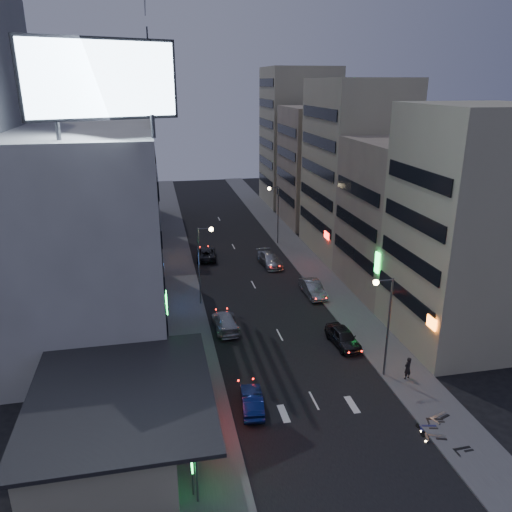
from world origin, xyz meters
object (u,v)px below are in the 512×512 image
object	(u,v)px
scooter_silver_a	(446,428)
scooter_blue	(437,418)
parked_car_left	(206,253)
scooter_black_a	(470,439)
person	(408,368)
parked_car_right_far	(270,259)
scooter_silver_b	(444,404)
road_car_blue	(252,401)
road_car_silver	(226,322)
parked_car_right_near	(343,337)
parked_car_right_mid	(313,288)
scooter_black_b	(444,412)

from	to	relation	value
scooter_silver_a	scooter_blue	world-z (taller)	scooter_silver_a
parked_car_left	scooter_blue	xyz separation A→B (m)	(11.27, -36.08, -0.10)
parked_car_left	scooter_black_a	bearing A→B (deg)	112.77
parked_car_left	person	xyz separation A→B (m)	(11.99, -30.65, 0.30)
scooter_black_a	parked_car_right_far	bearing A→B (deg)	5.63
scooter_blue	scooter_silver_a	bearing A→B (deg)	-166.08
scooter_black_a	scooter_silver_a	distance (m)	1.51
scooter_silver_b	road_car_blue	bearing A→B (deg)	57.30
road_car_blue	road_car_silver	bearing A→B (deg)	-83.44
scooter_black_a	road_car_silver	bearing A→B (deg)	31.78
parked_car_right_near	person	size ratio (longest dim) A/B	2.51
parked_car_right_mid	road_car_blue	distance (m)	20.56
scooter_silver_a	parked_car_right_far	bearing A→B (deg)	25.05
road_car_silver	parked_car_right_near	bearing A→B (deg)	151.38
scooter_black_a	scooter_black_b	xyz separation A→B (m)	(-0.15, 2.74, -0.02)
road_car_silver	scooter_black_a	xyz separation A→B (m)	(12.60, -18.64, -0.08)
parked_car_right_mid	scooter_black_a	size ratio (longest dim) A/B	2.75
person	road_car_blue	bearing A→B (deg)	-16.65
parked_car_left	scooter_silver_a	distance (m)	38.80
parked_car_right_far	scooter_black_a	bearing A→B (deg)	-88.22
parked_car_right_far	scooter_silver_a	xyz separation A→B (m)	(3.84, -33.09, -0.08)
road_car_blue	person	size ratio (longest dim) A/B	2.26
parked_car_right_mid	parked_car_right_far	world-z (taller)	parked_car_right_mid
parked_car_right_near	scooter_silver_a	distance (m)	12.70
road_car_blue	scooter_silver_b	xyz separation A→B (m)	(12.80, -3.11, 0.06)
parked_car_right_mid	road_car_silver	bearing A→B (deg)	-152.24
parked_car_right_near	parked_car_right_mid	world-z (taller)	parked_car_right_mid
scooter_black_a	scooter_silver_b	distance (m)	3.42
parked_car_right_mid	scooter_silver_b	xyz separation A→B (m)	(2.67, -21.00, -0.06)
scooter_black_a	scooter_silver_b	world-z (taller)	scooter_silver_b
scooter_silver_a	scooter_silver_b	size ratio (longest dim) A/B	0.94
parked_car_left	parked_car_right_far	size ratio (longest dim) A/B	0.97
road_car_blue	scooter_black_b	bearing A→B (deg)	169.21
parked_car_right_far	scooter_blue	size ratio (longest dim) A/B	3.26
scooter_blue	scooter_silver_b	world-z (taller)	scooter_silver_b
parked_car_right_near	scooter_silver_a	size ratio (longest dim) A/B	2.41
parked_car_right_near	parked_car_right_far	size ratio (longest dim) A/B	0.85
parked_car_right_near	scooter_blue	xyz separation A→B (m)	(2.14, -11.47, -0.15)
person	scooter_black_b	size ratio (longest dim) A/B	1.08
parked_car_right_near	parked_car_right_mid	distance (m)	10.73
road_car_blue	scooter_silver_a	world-z (taller)	road_car_blue
parked_car_right_near	parked_car_left	distance (m)	26.25
road_car_silver	parked_car_right_far	bearing A→B (deg)	-117.81
person	scooter_blue	bearing A→B (deg)	60.55
scooter_black_a	parked_car_left	bearing A→B (deg)	15.42
parked_car_left	road_car_blue	distance (m)	31.79
parked_car_right_near	parked_car_right_mid	bearing A→B (deg)	81.29
parked_car_right_near	scooter_black_b	bearing A→B (deg)	-80.02
scooter_black_a	scooter_black_b	distance (m)	2.74
parked_car_right_far	scooter_black_b	xyz separation A→B (m)	(4.61, -31.55, -0.15)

